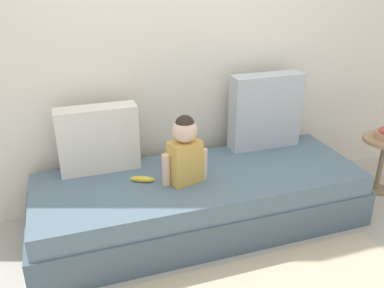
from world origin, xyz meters
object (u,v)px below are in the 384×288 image
(side_table, at_px, (384,151))
(banana, at_px, (142,179))
(couch, at_px, (200,200))
(throw_pillow_left, at_px, (98,139))
(toddler, at_px, (185,149))
(throw_pillow_right, at_px, (265,111))

(side_table, bearing_deg, banana, 178.28)
(couch, xyz_separation_m, banana, (-0.41, 0.04, 0.23))
(side_table, bearing_deg, throw_pillow_left, 171.43)
(throw_pillow_left, relative_size, banana, 3.26)
(toddler, distance_m, banana, 0.37)
(couch, distance_m, banana, 0.47)
(throw_pillow_right, xyz_separation_m, side_table, (0.93, -0.34, -0.34))
(throw_pillow_left, relative_size, throw_pillow_right, 0.94)
(couch, xyz_separation_m, throw_pillow_right, (0.65, 0.32, 0.50))
(couch, height_order, throw_pillow_left, throw_pillow_left)
(toddler, relative_size, banana, 2.82)
(toddler, xyz_separation_m, banana, (-0.28, 0.09, -0.22))
(couch, relative_size, throw_pillow_right, 4.00)
(toddler, bearing_deg, throw_pillow_left, 145.00)
(couch, bearing_deg, throw_pillow_right, 26.02)
(throw_pillow_right, xyz_separation_m, toddler, (-0.78, -0.36, -0.05))
(banana, bearing_deg, couch, -5.79)
(toddler, bearing_deg, banana, 162.35)
(toddler, relative_size, side_table, 0.99)
(throw_pillow_right, height_order, side_table, throw_pillow_right)
(throw_pillow_left, height_order, banana, throw_pillow_left)
(couch, relative_size, banana, 13.88)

